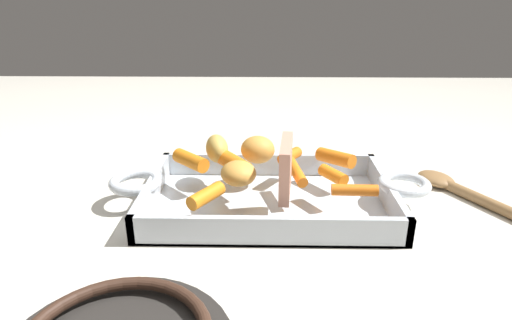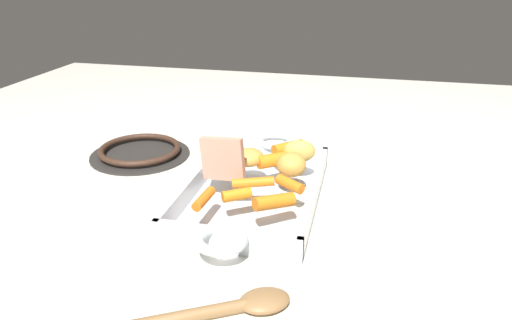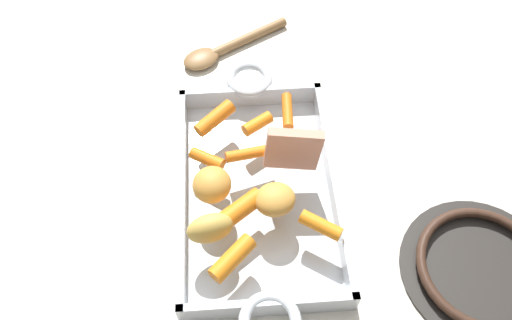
{
  "view_description": "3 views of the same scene",
  "coord_description": "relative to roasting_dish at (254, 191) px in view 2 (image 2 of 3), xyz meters",
  "views": [
    {
      "loc": [
        -0.01,
        -0.55,
        0.29
      ],
      "look_at": [
        -0.02,
        0.01,
        0.06
      ],
      "focal_mm": 30.44,
      "sensor_mm": 36.0,
      "label": 1
    },
    {
      "loc": [
        0.7,
        0.17,
        0.38
      ],
      "look_at": [
        -0.01,
        0.0,
        0.07
      ],
      "focal_mm": 33.63,
      "sensor_mm": 36.0,
      "label": 2
    },
    {
      "loc": [
        -0.37,
        0.03,
        0.63
      ],
      "look_at": [
        0.02,
        0.0,
        0.06
      ],
      "focal_mm": 36.75,
      "sensor_mm": 36.0,
      "label": 3
    }
  ],
  "objects": [
    {
      "name": "potato_golden_small",
      "position": [
        -0.04,
        -0.02,
        0.04
      ],
      "size": [
        0.06,
        0.06,
        0.03
      ],
      "primitive_type": "ellipsoid",
      "rotation": [
        0.0,
        0.0,
        1.81
      ],
      "color": "gold",
      "rests_on": "roasting_dish"
    },
    {
      "name": "potato_whole",
      "position": [
        -0.02,
        0.06,
        0.05
      ],
      "size": [
        0.06,
        0.06,
        0.04
      ],
      "primitive_type": "ellipsoid",
      "rotation": [
        0.0,
        0.0,
        5.95
      ],
      "color": "gold",
      "rests_on": "roasting_dish"
    },
    {
      "name": "ground_plane",
      "position": [
        0.0,
        0.0,
        -0.01
      ],
      "size": [
        1.88,
        1.88,
        0.0
      ],
      "primitive_type": "plane",
      "color": "silver"
    },
    {
      "name": "potato_halved",
      "position": [
        -0.08,
        0.06,
        0.05
      ],
      "size": [
        0.04,
        0.06,
        0.04
      ],
      "primitive_type": "ellipsoid",
      "rotation": [
        0.0,
        0.0,
        1.79
      ],
      "color": "gold",
      "rests_on": "roasting_dish"
    },
    {
      "name": "baby_carrot_center_right",
      "position": [
        0.09,
        -0.01,
        0.04
      ],
      "size": [
        0.04,
        0.05,
        0.02
      ],
      "primitive_type": "cylinder",
      "rotation": [
        1.56,
        0.0,
        3.72
      ],
      "color": "orange",
      "rests_on": "roasting_dish"
    },
    {
      "name": "baby_carrot_short",
      "position": [
        0.11,
        -0.05,
        0.04
      ],
      "size": [
        0.06,
        0.02,
        0.02
      ],
      "primitive_type": "cylinder",
      "rotation": [
        1.59,
        0.0,
        4.65
      ],
      "color": "orange",
      "rests_on": "roasting_dish"
    },
    {
      "name": "baby_carrot_southeast",
      "position": [
        0.1,
        0.05,
        0.04
      ],
      "size": [
        0.06,
        0.06,
        0.03
      ],
      "primitive_type": "cylinder",
      "rotation": [
        1.48,
        0.0,
        0.71
      ],
      "color": "orange",
      "rests_on": "roasting_dish"
    },
    {
      "name": "baby_carrot_center_left",
      "position": [
        -0.11,
        0.04,
        0.04
      ],
      "size": [
        0.06,
        0.06,
        0.02
      ],
      "primitive_type": "cylinder",
      "rotation": [
        1.58,
        0.0,
        3.92
      ],
      "color": "orange",
      "rests_on": "roasting_dish"
    },
    {
      "name": "baby_carrot_northeast",
      "position": [
        -0.05,
        0.03,
        0.04
      ],
      "size": [
        0.06,
        0.07,
        0.02
      ],
      "primitive_type": "cylinder",
      "rotation": [
        1.58,
        0.0,
        0.63
      ],
      "color": "orange",
      "rests_on": "roasting_dish"
    },
    {
      "name": "baby_carrot_long",
      "position": [
        -0.08,
        -0.07,
        0.04
      ],
      "size": [
        0.05,
        0.05,
        0.02
      ],
      "primitive_type": "cylinder",
      "rotation": [
        1.58,
        0.0,
        5.69
      ],
      "color": "orange",
      "rests_on": "roasting_dish"
    },
    {
      "name": "baby_carrot_southwest",
      "position": [
        0.04,
        0.01,
        0.04
      ],
      "size": [
        0.03,
        0.07,
        0.02
      ],
      "primitive_type": "cylinder",
      "rotation": [
        1.49,
        0.0,
        3.35
      ],
      "color": "orange",
      "rests_on": "roasting_dish"
    },
    {
      "name": "roasting_dish",
      "position": [
        0.0,
        0.0,
        0.0
      ],
      "size": [
        0.45,
        0.21,
        0.04
      ],
      "color": "silver",
      "rests_on": "ground_plane"
    },
    {
      "name": "roast_slice_outer",
      "position": [
        0.02,
        -0.05,
        0.06
      ],
      "size": [
        0.02,
        0.08,
        0.08
      ],
      "primitive_type": "cube",
      "rotation": [
        0.07,
        0.0,
        6.19
      ],
      "color": "tan",
      "rests_on": "roasting_dish"
    },
    {
      "name": "serving_spoon",
      "position": [
        0.28,
        0.04,
        -0.01
      ],
      "size": [
        0.12,
        0.19,
        0.02
      ],
      "rotation": [
        0.0,
        0.0,
        2.09
      ],
      "color": "olive",
      "rests_on": "ground_plane"
    },
    {
      "name": "baby_carrot_northwest",
      "position": [
        0.03,
        0.07,
        0.04
      ],
      "size": [
        0.04,
        0.05,
        0.02
      ],
      "primitive_type": "cylinder",
      "rotation": [
        1.61,
        0.0,
        2.58
      ],
      "color": "orange",
      "rests_on": "roasting_dish"
    },
    {
      "name": "stove_burner_rear",
      "position": [
        -0.13,
        -0.27,
        -0.0
      ],
      "size": [
        0.2,
        0.2,
        0.02
      ],
      "color": "#282623",
      "rests_on": "ground_plane"
    }
  ]
}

